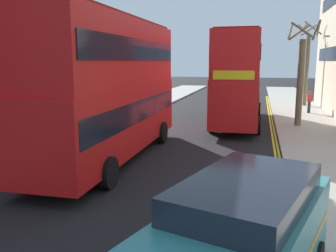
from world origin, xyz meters
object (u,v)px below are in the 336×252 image
(taxi_minivan, at_px, (241,246))
(pedestrian_far, at_px, (309,102))
(double_decker_bus_oncoming, at_px, (239,76))
(double_decker_bus_away, at_px, (111,85))

(taxi_minivan, relative_size, pedestrian_far, 3.18)
(double_decker_bus_oncoming, bearing_deg, pedestrian_far, 47.20)
(double_decker_bus_away, distance_m, double_decker_bus_oncoming, 10.88)
(double_decker_bus_away, bearing_deg, pedestrian_far, 58.26)
(double_decker_bus_away, bearing_deg, taxi_minivan, -55.22)
(double_decker_bus_away, xyz_separation_m, taxi_minivan, (5.57, -8.02, -1.96))
(taxi_minivan, bearing_deg, double_decker_bus_away, 124.78)
(double_decker_bus_oncoming, xyz_separation_m, taxi_minivan, (1.07, -17.92, -1.96))
(double_decker_bus_away, height_order, taxi_minivan, double_decker_bus_away)
(double_decker_bus_away, height_order, double_decker_bus_oncoming, same)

